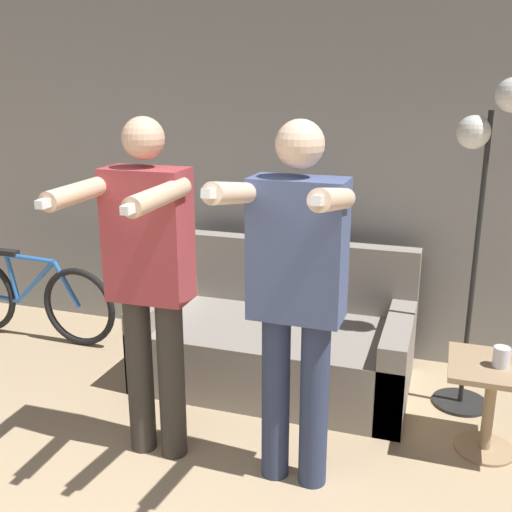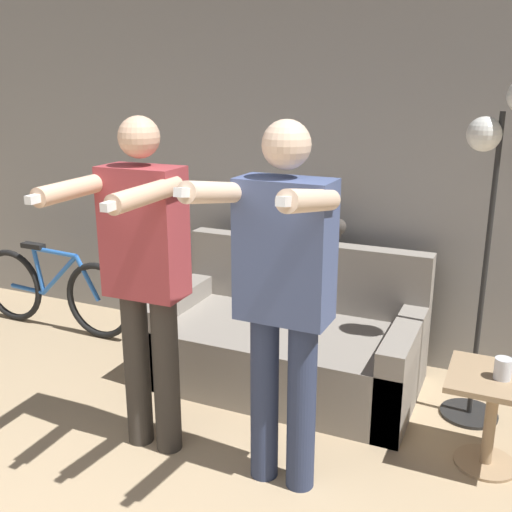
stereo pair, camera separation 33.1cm
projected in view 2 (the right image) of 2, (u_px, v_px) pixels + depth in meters
wall_back at (306, 175)px, 4.27m from camera, size 10.00×0.05×2.60m
couch at (286, 342)px, 3.98m from camera, size 1.73×0.94×0.88m
person_left at (144, 269)px, 3.03m from camera, size 0.49×0.68×1.79m
person_right at (283, 286)px, 2.73m from camera, size 0.51×0.67×1.79m
cat at (320, 231)px, 4.06m from camera, size 0.48×0.12×0.18m
floor_lamp at (497, 177)px, 3.21m from camera, size 0.37×0.34×1.97m
side_table at (493, 402)px, 3.05m from camera, size 0.46×0.46×0.52m
cup at (503, 369)px, 2.97m from camera, size 0.09×0.09×0.11m
bicycle at (54, 291)px, 4.81m from camera, size 1.51×0.07×0.70m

